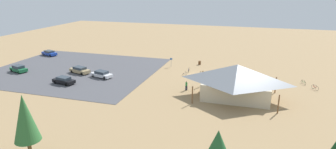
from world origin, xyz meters
The scene contains 22 objects.
ground centered at (0.00, 0.00, 0.00)m, with size 160.00×160.00×0.00m, color #9E7F56.
parking_lot_asphalt centered at (27.24, 3.79, 0.03)m, with size 35.79×31.14×0.05m, color #4C4C51.
bike_pavilion centered at (-8.64, 10.66, 3.27)m, with size 13.31×9.34×5.84m.
trash_bin centered at (1.33, -8.86, 0.45)m, with size 0.60×0.60×0.90m, color brown.
lot_sign centered at (7.30, -4.98, 1.41)m, with size 0.56×0.08×2.20m.
pine_east centered at (11.34, 35.66, 4.87)m, with size 2.75×2.75×7.51m.
bicycle_white_mid_cluster centered at (-0.63, -0.11, 0.39)m, with size 0.73×1.68×0.82m.
bicycle_orange_edge_south centered at (-7.83, -4.69, 0.35)m, with size 1.57×0.68×0.76m.
bicycle_red_edge_north centered at (-22.17, 2.26, 0.40)m, with size 0.94×1.52×0.88m.
bicycle_silver_yard_front centered at (2.60, 1.02, 0.36)m, with size 0.75×1.60×0.84m.
bicycle_black_yard_left centered at (-5.20, -2.38, 0.36)m, with size 0.76×1.53×0.80m.
bicycle_green_near_porch centered at (-20.57, -0.43, 0.35)m, with size 0.75×1.55×0.76m.
bicycle_yellow_near_sign centered at (-5.34, 1.89, 0.39)m, with size 1.51×0.90×0.88m.
bicycle_teal_trailside centered at (-4.65, -0.08, 0.36)m, with size 0.52×1.67×0.85m.
bicycle_purple_by_bin centered at (-2.22, -0.61, 0.39)m, with size 0.76×1.57×0.86m.
bicycle_blue_lone_east centered at (2.43, -2.12, 0.35)m, with size 0.48×1.66×0.79m.
car_blue_front_row centered at (41.99, -6.25, 0.73)m, with size 4.95×3.16×1.34m.
car_green_by_curb centered at (38.05, 8.86, 0.77)m, with size 4.60×3.05×1.46m.
car_white_far_end centered at (18.67, 7.09, 0.73)m, with size 4.96×3.02×1.36m.
car_black_near_entry centered at (23.61, 12.85, 0.73)m, with size 4.73×2.61×1.36m.
car_tan_end_stall centered at (24.65, 5.83, 0.76)m, with size 5.10×3.15×1.42m.
visitor_near_lot centered at (0.19, 9.42, 0.92)m, with size 0.38×0.40×1.75m.
Camera 1 is at (-11.15, 57.90, 18.22)m, focal length 31.17 mm.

